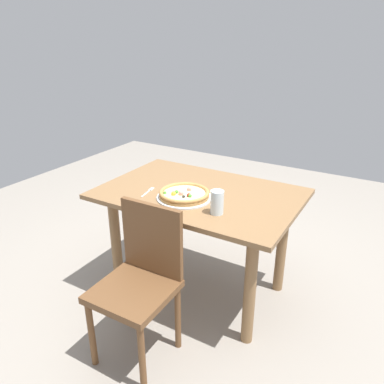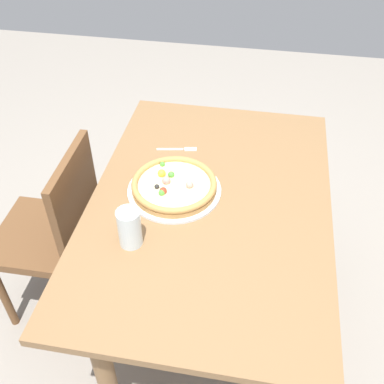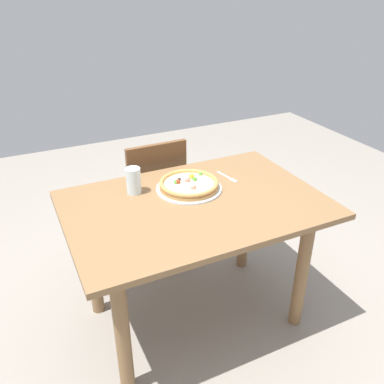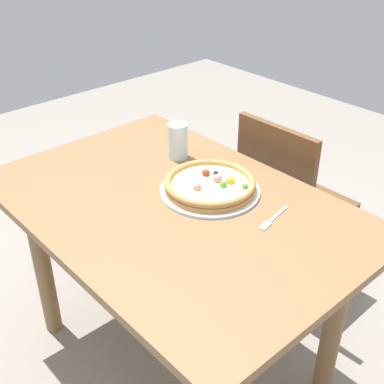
% 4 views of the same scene
% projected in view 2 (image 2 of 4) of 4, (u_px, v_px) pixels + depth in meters
% --- Properties ---
extents(ground_plane, '(6.00, 6.00, 0.00)m').
position_uv_depth(ground_plane, '(206.00, 319.00, 2.16)').
color(ground_plane, gray).
extents(dining_table, '(1.28, 0.86, 0.76)m').
position_uv_depth(dining_table, '(209.00, 226.00, 1.74)').
color(dining_table, olive).
rests_on(dining_table, ground).
extents(chair_near, '(0.40, 0.40, 0.88)m').
position_uv_depth(chair_near, '(57.00, 230.00, 1.92)').
color(chair_near, brown).
rests_on(chair_near, ground).
extents(plate, '(0.35, 0.35, 0.01)m').
position_uv_depth(plate, '(174.00, 190.00, 1.69)').
color(plate, silver).
rests_on(plate, dining_table).
extents(pizza, '(0.31, 0.31, 0.05)m').
position_uv_depth(pizza, '(174.00, 185.00, 1.67)').
color(pizza, '#B78447').
rests_on(pizza, plate).
extents(fork, '(0.05, 0.17, 0.00)m').
position_uv_depth(fork, '(180.00, 149.00, 1.88)').
color(fork, silver).
rests_on(fork, dining_table).
extents(drinking_glass, '(0.08, 0.08, 0.14)m').
position_uv_depth(drinking_glass, '(130.00, 228.00, 1.46)').
color(drinking_glass, silver).
rests_on(drinking_glass, dining_table).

